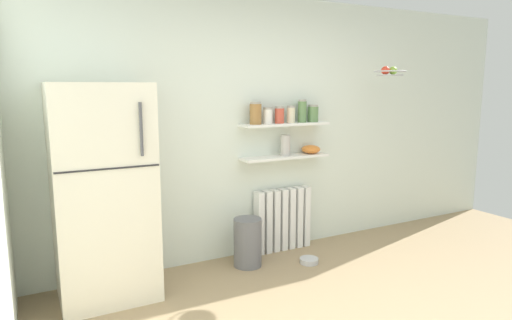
# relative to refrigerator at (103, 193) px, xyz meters

# --- Properties ---
(ground_plane) EXTENTS (7.04, 7.04, 0.00)m
(ground_plane) POSITION_rel_refrigerator_xyz_m (1.52, -1.18, -0.87)
(ground_plane) COLOR #9E8460
(back_wall) EXTENTS (7.04, 0.10, 2.60)m
(back_wall) POSITION_rel_refrigerator_xyz_m (1.52, 0.37, 0.43)
(back_wall) COLOR silver
(back_wall) RESTS_ON ground_plane
(refrigerator) EXTENTS (0.76, 0.67, 1.75)m
(refrigerator) POSITION_rel_refrigerator_xyz_m (0.00, 0.00, 0.00)
(refrigerator) COLOR silver
(refrigerator) RESTS_ON ground_plane
(radiator) EXTENTS (0.63, 0.12, 0.66)m
(radiator) POSITION_rel_refrigerator_xyz_m (1.83, 0.24, -0.55)
(radiator) COLOR white
(radiator) RESTS_ON ground_plane
(wall_shelf_lower) EXTENTS (0.96, 0.22, 0.02)m
(wall_shelf_lower) POSITION_rel_refrigerator_xyz_m (1.83, 0.21, 0.13)
(wall_shelf_lower) COLOR white
(wall_shelf_upper) EXTENTS (0.96, 0.22, 0.02)m
(wall_shelf_upper) POSITION_rel_refrigerator_xyz_m (1.83, 0.21, 0.46)
(wall_shelf_upper) COLOR white
(storage_jar_0) EXTENTS (0.12, 0.12, 0.22)m
(storage_jar_0) POSITION_rel_refrigerator_xyz_m (1.49, 0.21, 0.59)
(storage_jar_0) COLOR olive
(storage_jar_0) RESTS_ON wall_shelf_upper
(storage_jar_1) EXTENTS (0.10, 0.10, 0.16)m
(storage_jar_1) POSITION_rel_refrigerator_xyz_m (1.63, 0.21, 0.56)
(storage_jar_1) COLOR silver
(storage_jar_1) RESTS_ON wall_shelf_upper
(storage_jar_2) EXTENTS (0.10, 0.10, 0.17)m
(storage_jar_2) POSITION_rel_refrigerator_xyz_m (1.76, 0.21, 0.56)
(storage_jar_2) COLOR #C64C38
(storage_jar_2) RESTS_ON wall_shelf_upper
(storage_jar_3) EXTENTS (0.08, 0.08, 0.17)m
(storage_jar_3) POSITION_rel_refrigerator_xyz_m (1.90, 0.21, 0.56)
(storage_jar_3) COLOR beige
(storage_jar_3) RESTS_ON wall_shelf_upper
(storage_jar_4) EXTENTS (0.09, 0.09, 0.23)m
(storage_jar_4) POSITION_rel_refrigerator_xyz_m (2.03, 0.21, 0.59)
(storage_jar_4) COLOR #5B7F4C
(storage_jar_4) RESTS_ON wall_shelf_upper
(storage_jar_5) EXTENTS (0.11, 0.11, 0.18)m
(storage_jar_5) POSITION_rel_refrigerator_xyz_m (2.17, 0.21, 0.56)
(storage_jar_5) COLOR #5B7F4C
(storage_jar_5) RESTS_ON wall_shelf_upper
(vase) EXTENTS (0.10, 0.10, 0.21)m
(vase) POSITION_rel_refrigerator_xyz_m (1.84, 0.21, 0.25)
(vase) COLOR #B2ADA8
(vase) RESTS_ON wall_shelf_lower
(shelf_bowl) EXTENTS (0.20, 0.20, 0.09)m
(shelf_bowl) POSITION_rel_refrigerator_xyz_m (2.15, 0.21, 0.19)
(shelf_bowl) COLOR orange
(shelf_bowl) RESTS_ON wall_shelf_lower
(trash_bin) EXTENTS (0.27, 0.27, 0.47)m
(trash_bin) POSITION_rel_refrigerator_xyz_m (1.30, 0.02, -0.64)
(trash_bin) COLOR slate
(trash_bin) RESTS_ON ground_plane
(pet_food_bowl) EXTENTS (0.18, 0.18, 0.05)m
(pet_food_bowl) POSITION_rel_refrigerator_xyz_m (1.86, -0.22, -0.85)
(pet_food_bowl) COLOR #B7B7BC
(pet_food_bowl) RESTS_ON ground_plane
(hanging_fruit_basket) EXTENTS (0.33, 0.33, 0.10)m
(hanging_fruit_basket) POSITION_rel_refrigerator_xyz_m (2.91, -0.11, 0.99)
(hanging_fruit_basket) COLOR #B2B2B7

